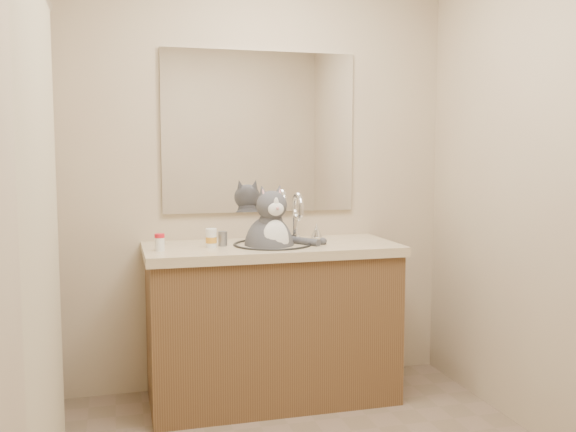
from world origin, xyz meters
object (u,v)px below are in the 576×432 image
object	(u,v)px
pill_bottle_redcap	(160,242)
pill_bottle_orange	(211,238)
grey_canister	(223,239)
cat	(270,243)

from	to	relation	value
pill_bottle_redcap	pill_bottle_orange	world-z (taller)	pill_bottle_orange
grey_canister	cat	bearing A→B (deg)	-9.17
pill_bottle_orange	cat	bearing A→B (deg)	-0.42
grey_canister	pill_bottle_redcap	bearing A→B (deg)	-165.98
pill_bottle_orange	grey_canister	distance (m)	0.08
cat	pill_bottle_redcap	bearing A→B (deg)	177.71
cat	grey_canister	world-z (taller)	cat
cat	pill_bottle_orange	size ratio (longest dim) A/B	5.36
pill_bottle_redcap	grey_canister	distance (m)	0.34
pill_bottle_orange	pill_bottle_redcap	bearing A→B (deg)	-170.33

